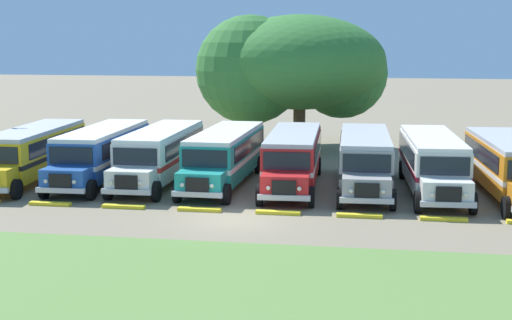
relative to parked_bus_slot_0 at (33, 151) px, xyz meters
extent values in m
plane|color=#84755B|center=(12.54, -6.99, -1.58)|extent=(220.00, 220.00, 0.00)
cube|color=olive|center=(12.54, -16.49, -1.58)|extent=(80.00, 11.85, 0.01)
cube|color=yellow|center=(-0.02, 0.31, -0.03)|extent=(2.95, 9.31, 2.10)
cube|color=black|center=(-0.02, 0.31, -0.20)|extent=(2.98, 9.33, 0.24)
cube|color=black|center=(1.24, 0.67, 0.47)|extent=(0.43, 7.99, 0.80)
cube|color=black|center=(-1.30, 0.54, 0.47)|extent=(0.43, 7.99, 0.80)
cube|color=#B2B2B7|center=(-0.02, 0.31, 1.13)|extent=(2.87, 9.21, 0.22)
cube|color=black|center=(-0.24, 4.92, -0.14)|extent=(0.90, 0.10, 1.30)
cylinder|color=black|center=(1.44, -4.83, -1.08)|extent=(0.33, 1.01, 1.00)
cylinder|color=black|center=(1.04, 3.36, -1.08)|extent=(0.33, 1.01, 1.00)
cylinder|color=black|center=(-1.36, 3.24, -1.08)|extent=(0.33, 1.01, 1.00)
cube|color=#23519E|center=(3.75, 0.81, -0.03)|extent=(2.71, 9.25, 2.10)
cube|color=silver|center=(3.75, 0.81, -0.20)|extent=(2.74, 9.28, 0.24)
cube|color=black|center=(5.01, 1.14, 0.47)|extent=(0.22, 8.00, 0.80)
cube|color=black|center=(2.47, 1.08, 0.47)|extent=(0.22, 8.00, 0.80)
cube|color=silver|center=(3.75, 0.81, 1.13)|extent=(2.63, 9.15, 0.22)
cube|color=#23519E|center=(3.87, -4.49, -0.56)|extent=(2.23, 1.45, 1.05)
cube|color=black|center=(3.88, -5.23, -0.53)|extent=(1.10, 0.13, 0.70)
cube|color=#B7B7BC|center=(3.88, -5.27, -0.96)|extent=(2.40, 0.25, 0.24)
cube|color=black|center=(3.85, -3.82, 0.47)|extent=(2.20, 0.11, 0.84)
cube|color=silver|center=(3.64, 5.43, -0.14)|extent=(0.90, 0.08, 1.30)
sphere|color=#EAE5C6|center=(4.58, -5.26, -0.53)|extent=(0.20, 0.20, 0.20)
sphere|color=#EAE5C6|center=(3.18, -5.30, -0.53)|extent=(0.20, 0.20, 0.20)
cylinder|color=black|center=(5.06, -4.36, -1.08)|extent=(0.30, 1.01, 1.00)
cylinder|color=black|center=(2.66, -4.42, -1.08)|extent=(0.30, 1.01, 1.00)
cylinder|color=black|center=(4.88, 3.83, -1.08)|extent=(0.30, 1.01, 1.00)
cylinder|color=black|center=(2.48, 3.78, -1.08)|extent=(0.30, 1.01, 1.00)
cube|color=silver|center=(7.02, 0.99, -0.03)|extent=(2.56, 9.22, 2.10)
cube|color=red|center=(7.02, 0.99, -0.20)|extent=(2.59, 9.24, 0.24)
cube|color=black|center=(8.29, 1.30, 0.47)|extent=(0.09, 8.00, 0.80)
cube|color=black|center=(5.75, 1.29, 0.47)|extent=(0.09, 8.00, 0.80)
cube|color=silver|center=(7.02, 0.99, 1.13)|extent=(2.48, 9.12, 0.22)
cube|color=silver|center=(7.05, -4.31, -0.56)|extent=(2.21, 1.41, 1.05)
cube|color=black|center=(7.06, -5.05, -0.53)|extent=(1.10, 0.11, 0.70)
cube|color=#B7B7BC|center=(7.06, -5.09, -0.96)|extent=(2.40, 0.22, 0.24)
cube|color=black|center=(7.05, -3.64, 0.47)|extent=(2.20, 0.08, 0.84)
cube|color=red|center=(6.99, 5.61, -0.14)|extent=(0.90, 0.07, 1.30)
sphere|color=#EAE5C6|center=(7.76, -5.09, -0.53)|extent=(0.20, 0.20, 0.20)
sphere|color=#EAE5C6|center=(6.36, -5.10, -0.53)|extent=(0.20, 0.20, 0.20)
cylinder|color=black|center=(8.25, -4.20, -1.08)|extent=(0.29, 1.00, 1.00)
cylinder|color=black|center=(5.85, -4.21, -1.08)|extent=(0.29, 1.00, 1.00)
cylinder|color=black|center=(8.20, 4.00, -1.08)|extent=(0.29, 1.00, 1.00)
cylinder|color=black|center=(5.80, 3.99, -1.08)|extent=(0.29, 1.00, 1.00)
cube|color=teal|center=(10.59, 0.97, -0.03)|extent=(2.67, 9.24, 2.10)
cube|color=white|center=(10.59, 0.97, -0.20)|extent=(2.70, 9.26, 0.24)
cube|color=black|center=(11.86, 1.24, 0.47)|extent=(0.18, 8.00, 0.80)
cube|color=black|center=(9.32, 1.29, 0.47)|extent=(0.18, 8.00, 0.80)
cube|color=silver|center=(10.59, 0.97, 1.13)|extent=(2.58, 9.14, 0.22)
cube|color=teal|center=(10.49, -4.33, -0.56)|extent=(2.22, 1.44, 1.05)
cube|color=black|center=(10.48, -5.07, -0.53)|extent=(1.10, 0.12, 0.70)
cube|color=#B7B7BC|center=(10.48, -5.11, -0.96)|extent=(2.40, 0.24, 0.24)
cube|color=black|center=(10.50, -3.66, 0.47)|extent=(2.20, 0.10, 0.84)
cube|color=white|center=(10.67, 5.58, -0.14)|extent=(0.90, 0.08, 1.30)
sphere|color=#EAE5C6|center=(11.18, -5.14, -0.53)|extent=(0.20, 0.20, 0.20)
sphere|color=#EAE5C6|center=(9.78, -5.11, -0.53)|extent=(0.20, 0.20, 0.20)
cylinder|color=black|center=(11.69, -4.26, -1.08)|extent=(0.30, 1.00, 1.00)
cylinder|color=black|center=(9.29, -4.21, -1.08)|extent=(0.30, 1.00, 1.00)
cylinder|color=black|center=(11.84, 3.94, -1.08)|extent=(0.30, 1.00, 1.00)
cylinder|color=black|center=(9.44, 3.99, -1.08)|extent=(0.30, 1.00, 1.00)
cube|color=red|center=(14.24, 0.94, -0.03)|extent=(2.89, 9.30, 2.10)
cube|color=white|center=(14.24, 0.94, -0.20)|extent=(2.92, 9.32, 0.24)
cube|color=black|center=(15.49, 1.29, 0.47)|extent=(0.38, 7.99, 0.80)
cube|color=black|center=(12.96, 1.18, 0.47)|extent=(0.38, 7.99, 0.80)
cube|color=#B2B2B7|center=(14.24, 0.94, 1.13)|extent=(2.81, 9.20, 0.22)
cube|color=red|center=(14.47, -4.36, -0.56)|extent=(2.26, 1.49, 1.05)
cube|color=black|center=(14.50, -5.10, -0.53)|extent=(1.10, 0.15, 0.70)
cube|color=#B7B7BC|center=(14.50, -5.14, -0.96)|extent=(2.41, 0.30, 0.24)
cube|color=black|center=(14.44, -3.69, 0.47)|extent=(2.20, 0.15, 0.84)
cube|color=white|center=(14.04, 5.55, -0.14)|extent=(0.90, 0.10, 1.30)
sphere|color=#EAE5C6|center=(15.20, -5.12, -0.53)|extent=(0.20, 0.20, 0.20)
sphere|color=#EAE5C6|center=(13.80, -5.18, -0.53)|extent=(0.20, 0.20, 0.20)
cylinder|color=black|center=(15.66, -4.21, -1.08)|extent=(0.32, 1.01, 1.00)
cylinder|color=black|center=(13.26, -4.31, -1.08)|extent=(0.32, 1.01, 1.00)
cylinder|color=black|center=(15.31, 3.98, -1.08)|extent=(0.32, 1.01, 1.00)
cylinder|color=black|center=(12.91, 3.88, -1.08)|extent=(0.32, 1.01, 1.00)
cube|color=#9E9993|center=(17.96, 0.93, -0.03)|extent=(2.85, 9.29, 2.10)
cube|color=#282828|center=(17.96, 0.93, -0.20)|extent=(2.88, 9.31, 0.24)
cube|color=black|center=(19.22, 1.28, 0.47)|extent=(0.35, 8.00, 0.80)
cube|color=black|center=(16.68, 1.18, 0.47)|extent=(0.35, 8.00, 0.80)
cube|color=#B2B2B7|center=(17.96, 0.93, 1.13)|extent=(2.77, 9.19, 0.22)
cube|color=#9E9993|center=(18.17, -4.36, -0.56)|extent=(2.25, 1.48, 1.05)
cube|color=black|center=(18.20, -5.10, -0.53)|extent=(1.10, 0.14, 0.70)
cube|color=#B7B7BC|center=(18.20, -5.14, -0.96)|extent=(2.41, 0.29, 0.24)
cube|color=black|center=(18.14, -3.69, 0.47)|extent=(2.20, 0.14, 0.84)
cube|color=#282828|center=(17.79, 5.55, -0.14)|extent=(0.90, 0.09, 1.30)
sphere|color=#EAE5C6|center=(18.90, -5.13, -0.53)|extent=(0.20, 0.20, 0.20)
sphere|color=#EAE5C6|center=(17.50, -5.18, -0.53)|extent=(0.20, 0.20, 0.20)
cylinder|color=black|center=(19.36, -4.22, -1.08)|extent=(0.32, 1.01, 1.00)
cylinder|color=black|center=(16.97, -4.31, -1.08)|extent=(0.32, 1.01, 1.00)
cylinder|color=black|center=(19.05, 3.98, -1.08)|extent=(0.32, 1.01, 1.00)
cylinder|color=black|center=(16.65, 3.88, -1.08)|extent=(0.32, 1.01, 1.00)
cube|color=silver|center=(21.35, 0.74, -0.03)|extent=(3.04, 9.33, 2.10)
cube|color=maroon|center=(21.35, 0.74, -0.20)|extent=(3.07, 9.35, 0.24)
cube|color=black|center=(22.60, 1.11, 0.47)|extent=(0.51, 7.99, 0.80)
cube|color=black|center=(20.06, 0.96, 0.47)|extent=(0.51, 7.99, 0.80)
cube|color=silver|center=(21.35, 0.74, 1.13)|extent=(2.95, 9.23, 0.22)
cube|color=silver|center=(21.66, -4.56, -0.56)|extent=(2.28, 1.53, 1.05)
cube|color=black|center=(21.70, -5.29, -0.53)|extent=(1.10, 0.16, 0.70)
cube|color=#B7B7BC|center=(21.70, -5.33, -0.96)|extent=(2.41, 0.34, 0.24)
cube|color=black|center=(21.62, -3.89, 0.47)|extent=(2.20, 0.19, 0.84)
cube|color=maroon|center=(21.07, 5.35, -0.14)|extent=(0.90, 0.11, 1.30)
sphere|color=#EAE5C6|center=(22.40, -5.30, -0.53)|extent=(0.20, 0.20, 0.20)
sphere|color=#EAE5C6|center=(21.01, -5.39, -0.53)|extent=(0.20, 0.20, 0.20)
cylinder|color=black|center=(22.85, -4.39, -1.08)|extent=(0.34, 1.01, 1.00)
cylinder|color=black|center=(20.45, -4.53, -1.08)|extent=(0.34, 1.01, 1.00)
cylinder|color=black|center=(22.37, 3.80, -1.08)|extent=(0.34, 1.01, 1.00)
cylinder|color=black|center=(19.97, 3.66, -1.08)|extent=(0.34, 1.01, 1.00)
cube|color=orange|center=(24.98, 0.30, -0.03)|extent=(3.19, 9.36, 2.10)
cube|color=white|center=(24.98, 0.30, -0.20)|extent=(3.22, 9.39, 0.24)
cube|color=black|center=(23.69, 0.50, 0.47)|extent=(0.65, 7.98, 0.80)
cube|color=#B2B2B7|center=(24.98, 0.30, 1.13)|extent=(3.10, 9.26, 0.22)
cube|color=white|center=(24.63, 4.91, -0.14)|extent=(0.90, 0.13, 1.30)
cylinder|color=black|center=(24.18, -4.98, -1.08)|extent=(0.35, 1.02, 1.00)
cylinder|color=black|center=(23.56, 3.20, -1.08)|extent=(0.35, 1.02, 1.00)
cube|color=yellow|center=(3.58, -5.76, -1.51)|extent=(2.00, 0.36, 0.15)
cube|color=yellow|center=(7.16, -5.76, -1.51)|extent=(2.00, 0.36, 0.15)
cube|color=yellow|center=(10.75, -5.76, -1.51)|extent=(2.00, 0.36, 0.15)
cube|color=yellow|center=(14.33, -5.76, -1.51)|extent=(2.00, 0.36, 0.15)
cube|color=yellow|center=(17.91, -5.76, -1.51)|extent=(2.00, 0.36, 0.15)
cube|color=yellow|center=(21.50, -5.76, -1.51)|extent=(2.00, 0.36, 0.15)
cylinder|color=brown|center=(13.22, 13.13, 0.24)|extent=(0.83, 0.83, 3.63)
ellipsoid|color=#33702D|center=(13.22, 13.13, 4.46)|extent=(11.67, 11.23, 6.41)
sphere|color=#33702D|center=(16.04, 14.32, 3.68)|extent=(6.25, 6.25, 6.25)
sphere|color=#33702D|center=(9.97, 12.12, 3.97)|extent=(7.36, 7.36, 7.36)
sphere|color=#33702D|center=(13.22, 16.07, 4.01)|extent=(6.11, 6.11, 6.11)
camera|label=1|loc=(18.64, -37.74, 6.27)|focal=52.38mm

